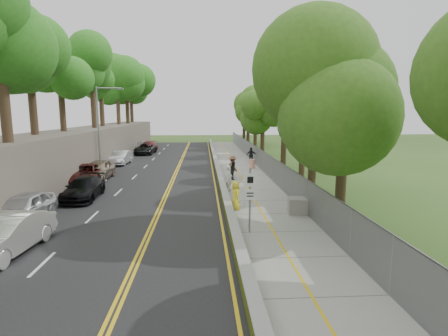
{
  "coord_description": "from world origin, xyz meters",
  "views": [
    {
      "loc": [
        -1.12,
        -18.79,
        5.68
      ],
      "look_at": [
        0.5,
        8.0,
        1.4
      ],
      "focal_mm": 28.0,
      "sensor_mm": 36.0,
      "label": 1
    }
  ],
  "objects": [
    {
      "name": "construction_barrel",
      "position": [
        3.85,
        16.0,
        0.51
      ],
      "size": [
        0.56,
        0.56,
        0.92
      ],
      "primitive_type": "cylinder",
      "color": "#F85D23",
      "rests_on": "sidewalk"
    },
    {
      "name": "trees_embankment",
      "position": [
        -13.0,
        15.0,
        10.5
      ],
      "size": [
        6.4,
        66.0,
        13.0
      ],
      "primitive_type": null,
      "color": "#358623",
      "rests_on": "rock_embankment"
    },
    {
      "name": "car_5",
      "position": [
        -10.13,
        19.88,
        0.77
      ],
      "size": [
        1.86,
        4.55,
        1.47
      ],
      "primitive_type": "imported",
      "rotation": [
        0.0,
        0.0,
        -0.07
      ],
      "color": "silver",
      "rests_on": "road"
    },
    {
      "name": "concrete_block",
      "position": [
        4.3,
        0.02,
        0.48
      ],
      "size": [
        1.41,
        1.13,
        0.87
      ],
      "primitive_type": "cube",
      "rotation": [
        0.0,
        0.0,
        -0.13
      ],
      "color": "gray",
      "rests_on": "sidewalk"
    },
    {
      "name": "car_3",
      "position": [
        -9.0,
        4.21,
        0.74
      ],
      "size": [
        2.11,
        4.88,
        1.4
      ],
      "primitive_type": "imported",
      "rotation": [
        0.0,
        0.0,
        0.03
      ],
      "color": "black",
      "rests_on": "road"
    },
    {
      "name": "streetlight",
      "position": [
        -10.46,
        14.0,
        4.64
      ],
      "size": [
        2.52,
        0.22,
        8.0
      ],
      "color": "gray",
      "rests_on": "ground"
    },
    {
      "name": "person_far",
      "position": [
        4.2,
        19.29,
        0.96
      ],
      "size": [
        1.13,
        0.64,
        1.82
      ],
      "primitive_type": "imported",
      "rotation": [
        0.0,
        0.0,
        2.95
      ],
      "color": "black",
      "rests_on": "sidewalk"
    },
    {
      "name": "car_2",
      "position": [
        -10.6,
        9.54,
        0.79
      ],
      "size": [
        2.63,
        5.47,
        1.5
      ],
      "primitive_type": "imported",
      "rotation": [
        0.0,
        0.0,
        0.03
      ],
      "color": "maroon",
      "rests_on": "road"
    },
    {
      "name": "car_1",
      "position": [
        -9.0,
        -4.95,
        0.82
      ],
      "size": [
        2.14,
        4.91,
        1.57
      ],
      "primitive_type": "imported",
      "rotation": [
        0.0,
        0.0,
        -0.1
      ],
      "color": "white",
      "rests_on": "road"
    },
    {
      "name": "jersey_barrier",
      "position": [
        0.25,
        15.0,
        0.3
      ],
      "size": [
        0.42,
        66.0,
        0.6
      ],
      "primitive_type": "cube",
      "color": "#9FC11A",
      "rests_on": "ground"
    },
    {
      "name": "painter_1",
      "position": [
        0.75,
        5.93,
        0.98
      ],
      "size": [
        0.66,
        0.79,
        1.86
      ],
      "primitive_type": "imported",
      "rotation": [
        0.0,
        0.0,
        1.2
      ],
      "color": "white",
      "rests_on": "sidewalk"
    },
    {
      "name": "car_0",
      "position": [
        -10.37,
        -0.76,
        0.81
      ],
      "size": [
        1.97,
        4.56,
        1.53
      ],
      "primitive_type": "imported",
      "rotation": [
        0.0,
        0.0,
        -0.04
      ],
      "color": "silver",
      "rests_on": "road"
    },
    {
      "name": "car_7",
      "position": [
        -9.0,
        31.91,
        0.77
      ],
      "size": [
        2.37,
        5.16,
        1.46
      ],
      "primitive_type": "imported",
      "rotation": [
        0.0,
        0.0,
        -0.07
      ],
      "color": "maroon",
      "rests_on": "road"
    },
    {
      "name": "car_4",
      "position": [
        -10.02,
        11.15,
        0.86
      ],
      "size": [
        1.97,
        4.84,
        1.65
      ],
      "primitive_type": "imported",
      "rotation": [
        0.0,
        0.0,
        0.0
      ],
      "color": "gray",
      "rests_on": "road"
    },
    {
      "name": "painter_0",
      "position": [
        0.75,
        1.0,
        0.9
      ],
      "size": [
        0.68,
        0.91,
        1.7
      ],
      "primitive_type": "imported",
      "rotation": [
        0.0,
        0.0,
        1.75
      ],
      "color": "yellow",
      "rests_on": "sidewalk"
    },
    {
      "name": "painter_2",
      "position": [
        1.45,
        10.24,
        0.82
      ],
      "size": [
        0.64,
        0.79,
        1.53
      ],
      "primitive_type": "imported",
      "rotation": [
        0.0,
        0.0,
        1.65
      ],
      "color": "black",
      "rests_on": "sidewalk"
    },
    {
      "name": "road",
      "position": [
        -5.4,
        15.0,
        0.02
      ],
      "size": [
        11.2,
        66.0,
        0.04
      ],
      "primitive_type": "cube",
      "color": "black",
      "rests_on": "ground"
    },
    {
      "name": "car_6",
      "position": [
        -9.0,
        29.25,
        0.75
      ],
      "size": [
        2.58,
        5.22,
        1.42
      ],
      "primitive_type": "imported",
      "rotation": [
        0.0,
        0.0,
        -0.04
      ],
      "color": "black",
      "rests_on": "road"
    },
    {
      "name": "trees_fenceside",
      "position": [
        7.0,
        15.0,
        7.0
      ],
      "size": [
        7.0,
        66.0,
        14.0
      ],
      "primitive_type": null,
      "color": "#447821",
      "rests_on": "ground"
    },
    {
      "name": "signpost",
      "position": [
        1.05,
        -3.02,
        1.96
      ],
      "size": [
        0.62,
        0.09,
        3.1
      ],
      "color": "gray",
      "rests_on": "sidewalk"
    },
    {
      "name": "ground",
      "position": [
        0.0,
        0.0,
        0.0
      ],
      "size": [
        140.0,
        140.0,
        0.0
      ],
      "primitive_type": "plane",
      "color": "#33511E",
      "rests_on": "ground"
    },
    {
      "name": "rock_embankment",
      "position": [
        -13.5,
        15.0,
        2.0
      ],
      "size": [
        5.0,
        66.0,
        4.0
      ],
      "primitive_type": "cube",
      "color": "#595147",
      "rests_on": "ground"
    },
    {
      "name": "chainlink_fence",
      "position": [
        4.65,
        15.0,
        1.0
      ],
      "size": [
        0.04,
        66.0,
        2.0
      ],
      "primitive_type": "cube",
      "color": "slate",
      "rests_on": "ground"
    },
    {
      "name": "painter_3",
      "position": [
        1.45,
        11.17,
        1.01
      ],
      "size": [
        1.17,
        1.42,
        1.92
      ],
      "primitive_type": "imported",
      "rotation": [
        0.0,
        0.0,
        2.01
      ],
      "color": "brown",
      "rests_on": "sidewalk"
    },
    {
      "name": "car_8",
      "position": [
        -10.6,
        34.67,
        0.71
      ],
      "size": [
        1.79,
        4.02,
        1.34
      ],
      "primitive_type": "imported",
      "rotation": [
        0.0,
        0.0,
        -0.05
      ],
      "color": "#BBBABE",
      "rests_on": "road"
    },
    {
      "name": "sidewalk",
      "position": [
        2.55,
        15.0,
        0.03
      ],
      "size": [
        4.2,
        66.0,
        0.05
      ],
      "primitive_type": "cube",
      "color": "gray",
      "rests_on": "ground"
    }
  ]
}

